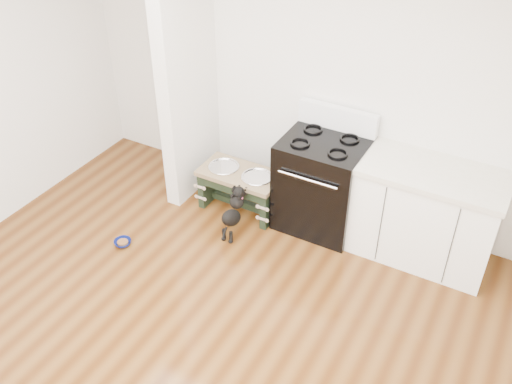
# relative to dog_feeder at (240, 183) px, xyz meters

# --- Properties ---
(ground) EXTENTS (5.00, 5.00, 0.00)m
(ground) POSITION_rel_dog_feeder_xyz_m (0.53, -1.97, -0.32)
(ground) COLOR #45230C
(ground) RESTS_ON ground
(room_shell) EXTENTS (5.00, 5.00, 5.00)m
(room_shell) POSITION_rel_dog_feeder_xyz_m (0.53, -1.97, 1.30)
(room_shell) COLOR silver
(room_shell) RESTS_ON ground
(partition_wall) EXTENTS (0.15, 0.80, 2.70)m
(partition_wall) POSITION_rel_dog_feeder_xyz_m (-0.64, 0.13, 1.03)
(partition_wall) COLOR silver
(partition_wall) RESTS_ON ground
(oven_range) EXTENTS (0.76, 0.69, 1.14)m
(oven_range) POSITION_rel_dog_feeder_xyz_m (0.78, 0.19, 0.16)
(oven_range) COLOR black
(oven_range) RESTS_ON ground
(cabinet_run) EXTENTS (1.24, 0.64, 0.91)m
(cabinet_run) POSITION_rel_dog_feeder_xyz_m (1.76, 0.21, 0.14)
(cabinet_run) COLOR white
(cabinet_run) RESTS_ON ground
(dog_feeder) EXTENTS (0.81, 0.43, 0.46)m
(dog_feeder) POSITION_rel_dog_feeder_xyz_m (0.00, 0.00, 0.00)
(dog_feeder) COLOR black
(dog_feeder) RESTS_ON ground
(puppy) EXTENTS (0.14, 0.41, 0.49)m
(puppy) POSITION_rel_dog_feeder_xyz_m (0.14, -0.37, -0.05)
(puppy) COLOR black
(puppy) RESTS_ON ground
(floor_bowl) EXTENTS (0.20, 0.20, 0.05)m
(floor_bowl) POSITION_rel_dog_feeder_xyz_m (-0.69, -1.02, -0.29)
(floor_bowl) COLOR #0C1659
(floor_bowl) RESTS_ON ground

